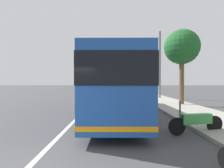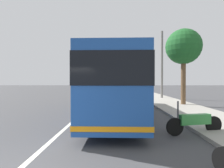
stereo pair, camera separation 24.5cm
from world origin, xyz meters
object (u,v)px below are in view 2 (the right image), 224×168
object	(u,v)px
roadside_tree_mid_block	(183,47)
utility_pole	(162,65)
motorcycle_angled	(195,122)
car_side_street	(119,88)
car_oncoming	(96,88)
car_ahead_same_lane	(115,87)
car_behind_bus	(115,87)
coach_bus	(115,83)

from	to	relation	value
roadside_tree_mid_block	utility_pole	distance (m)	6.27
motorcycle_angled	car_side_street	size ratio (longest dim) A/B	0.51
motorcycle_angled	car_oncoming	size ratio (longest dim) A/B	0.57
car_ahead_same_lane	car_behind_bus	xyz separation A→B (m)	(5.08, 0.21, 0.01)
motorcycle_angled	car_side_street	world-z (taller)	car_side_street
coach_bus	roadside_tree_mid_block	xyz separation A→B (m)	(4.20, -5.70, 2.99)
car_oncoming	car_ahead_same_lane	world-z (taller)	car_ahead_same_lane
coach_bus	car_side_street	size ratio (longest dim) A/B	2.53
car_side_street	car_ahead_same_lane	bearing A→B (deg)	6.18
car_behind_bus	motorcycle_angled	bearing A→B (deg)	-173.01
coach_bus	car_oncoming	size ratio (longest dim) A/B	2.84
roadside_tree_mid_block	car_ahead_same_lane	bearing A→B (deg)	10.44
car_side_street	car_ahead_same_lane	xyz separation A→B (m)	(5.30, 0.97, -0.02)
coach_bus	car_oncoming	xyz separation A→B (m)	(26.89, 4.23, -1.25)
coach_bus	utility_pole	size ratio (longest dim) A/B	1.40
coach_bus	car_oncoming	distance (m)	27.25
car_behind_bus	coach_bus	bearing A→B (deg)	-176.78
coach_bus	car_behind_bus	size ratio (longest dim) A/B	2.59
motorcycle_angled	car_ahead_same_lane	world-z (taller)	car_ahead_same_lane
car_ahead_same_lane	car_behind_bus	distance (m)	5.08
car_ahead_same_lane	car_behind_bus	world-z (taller)	car_behind_bus
car_behind_bus	roadside_tree_mid_block	distance (m)	38.13
car_oncoming	car_side_street	xyz separation A→B (m)	(4.32, -4.95, 0.05)
car_side_street	car_oncoming	bearing A→B (deg)	126.97
car_side_street	roadside_tree_mid_block	xyz separation A→B (m)	(-27.01, -4.98, 4.19)
coach_bus	utility_pole	bearing A→B (deg)	-27.46
coach_bus	car_side_street	xyz separation A→B (m)	(31.21, -0.71, -1.20)
motorcycle_angled	utility_pole	size ratio (longest dim) A/B	0.28
car_ahead_same_lane	roadside_tree_mid_block	distance (m)	33.13
coach_bus	car_behind_bus	xyz separation A→B (m)	(41.60, 0.47, -1.22)
car_oncoming	car_behind_bus	world-z (taller)	car_behind_bus
motorcycle_angled	utility_pole	bearing A→B (deg)	-112.35
coach_bus	car_behind_bus	distance (m)	41.62
motorcycle_angled	car_ahead_same_lane	size ratio (longest dim) A/B	0.51
coach_bus	motorcycle_angled	world-z (taller)	coach_bus
car_oncoming	car_ahead_same_lane	bearing A→B (deg)	157.45
roadside_tree_mid_block	car_behind_bus	bearing A→B (deg)	9.36
car_ahead_same_lane	car_side_street	bearing A→B (deg)	-170.03
coach_bus	motorcycle_angled	distance (m)	5.26
car_oncoming	motorcycle_angled	bearing A→B (deg)	13.16
car_side_street	car_behind_bus	distance (m)	10.45
car_side_street	utility_pole	world-z (taller)	utility_pole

